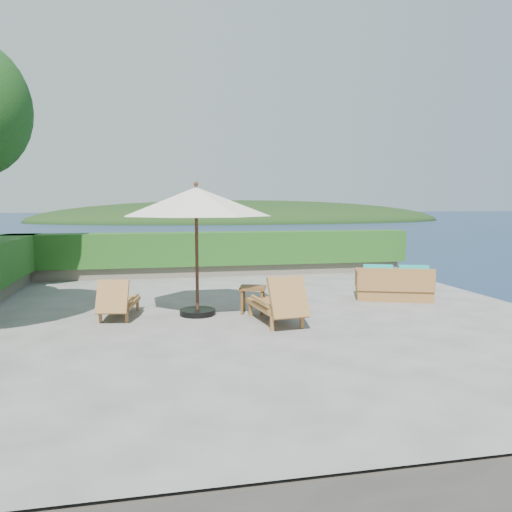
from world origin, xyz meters
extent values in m
plane|color=gray|center=(0.00, 0.00, 0.00)|extent=(12.00, 12.00, 0.00)
cube|color=#504A3F|center=(0.00, 0.00, -1.55)|extent=(12.00, 12.00, 3.00)
plane|color=#152742|center=(0.00, 0.00, -3.00)|extent=(600.00, 600.00, 0.00)
ellipsoid|color=black|center=(25.00, 140.00, -3.00)|extent=(126.00, 57.60, 12.60)
cube|color=#686253|center=(0.00, 5.60, 0.18)|extent=(12.00, 0.60, 0.36)
cube|color=#124213|center=(0.00, 5.60, 0.85)|extent=(12.40, 0.90, 1.00)
cylinder|color=black|center=(-1.03, 0.18, 0.06)|extent=(0.92, 0.92, 0.11)
cylinder|color=#3C2115|center=(-1.03, 0.18, 1.28)|extent=(0.08, 0.08, 2.56)
cone|color=beige|center=(-1.03, 0.18, 2.27)|extent=(3.83, 3.83, 0.56)
sphere|color=#3C2115|center=(-1.03, 0.18, 2.61)|extent=(0.12, 0.12, 0.09)
cube|color=#9C5C38|center=(-2.87, -0.14, 0.11)|extent=(0.06, 0.06, 0.23)
cube|color=#9C5C38|center=(-2.39, -0.22, 0.11)|extent=(0.06, 0.06, 0.23)
cube|color=#9C5C38|center=(-2.71, 0.89, 0.11)|extent=(0.06, 0.06, 0.23)
cube|color=#9C5C38|center=(-2.22, 0.81, 0.11)|extent=(0.06, 0.06, 0.23)
cube|color=#9C5C38|center=(-2.53, 0.42, 0.26)|extent=(0.75, 1.21, 0.08)
cube|color=#9C5C38|center=(-2.64, -0.23, 0.51)|extent=(0.63, 0.46, 0.61)
cube|color=#9C5C38|center=(-2.86, 0.30, 0.39)|extent=(0.17, 0.74, 0.04)
cube|color=#9C5C38|center=(-2.27, 0.20, 0.39)|extent=(0.17, 0.74, 0.04)
cube|color=#9C5C38|center=(0.14, -1.36, 0.13)|extent=(0.07, 0.07, 0.27)
cube|color=#9C5C38|center=(0.71, -1.29, 0.13)|extent=(0.07, 0.07, 0.27)
cube|color=#9C5C38|center=(-0.01, -0.14, 0.13)|extent=(0.07, 0.07, 0.27)
cube|color=#9C5C38|center=(0.56, -0.07, 0.13)|extent=(0.07, 0.07, 0.27)
cube|color=#9C5C38|center=(0.34, -0.61, 0.31)|extent=(0.83, 1.40, 0.09)
cube|color=#9C5C38|center=(0.43, -1.38, 0.59)|extent=(0.72, 0.51, 0.71)
cube|color=#9C5C38|center=(0.02, -0.86, 0.46)|extent=(0.16, 0.87, 0.05)
cube|color=#9C5C38|center=(0.71, -0.78, 0.46)|extent=(0.16, 0.87, 0.05)
cube|color=brown|center=(-0.15, 0.01, 0.25)|extent=(0.06, 0.06, 0.49)
cube|color=brown|center=(0.23, -0.11, 0.25)|extent=(0.06, 0.06, 0.49)
cube|color=brown|center=(-0.04, 0.39, 0.25)|extent=(0.06, 0.06, 0.49)
cube|color=brown|center=(0.35, 0.28, 0.25)|extent=(0.06, 0.06, 0.49)
cube|color=brown|center=(0.10, 0.14, 0.52)|extent=(0.64, 0.64, 0.06)
cube|color=#9C5C38|center=(3.61, 0.92, 0.19)|extent=(1.87, 1.36, 0.38)
cube|color=#9C5C38|center=(3.47, 0.55, 0.52)|extent=(1.63, 0.69, 0.52)
cube|color=#9C5C38|center=(2.85, 1.19, 0.47)|extent=(0.39, 0.83, 0.42)
cube|color=#9C5C38|center=(4.37, 0.65, 0.47)|extent=(0.39, 0.83, 0.42)
cube|color=#16A49D|center=(3.25, 1.10, 0.46)|extent=(0.92, 0.88, 0.17)
cube|color=#16A49D|center=(3.99, 0.83, 0.46)|extent=(0.92, 0.88, 0.17)
cube|color=#16A49D|center=(3.13, 0.77, 0.68)|extent=(0.66, 0.35, 0.34)
cube|color=#16A49D|center=(3.88, 0.50, 0.68)|extent=(0.66, 0.35, 0.34)
camera|label=1|loc=(-1.88, -9.70, 2.23)|focal=35.00mm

